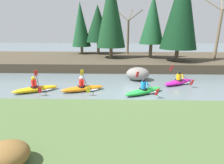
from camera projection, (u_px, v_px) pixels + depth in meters
The scene contains 15 objects.
ground_plane at pixel (134, 94), 10.79m from camera, with size 90.00×90.00×0.00m, color slate.
riverbank_far at pixel (126, 60), 20.26m from camera, with size 44.00×9.84×0.83m.
conifer_tree_far_left at pixel (81, 25), 22.01m from camera, with size 2.41×2.41×6.34m.
conifer_tree_left at pixel (98, 24), 21.96m from camera, with size 3.25×3.25×6.00m.
conifer_tree_mid_left at pixel (111, 10), 18.23m from camera, with size 3.14×3.14×8.78m.
conifer_tree_centre at pixel (152, 20), 18.47m from camera, with size 2.61×2.61×6.59m.
conifer_tree_mid_right at pixel (182, 7), 16.07m from camera, with size 3.47×3.47×8.82m.
bare_tree_upstream at pixel (128, 33), 22.05m from camera, with size 3.11×3.07×5.59m.
bare_tree_mid_upstream at pixel (219, 28), 18.24m from camera, with size 3.67×3.62×6.66m.
shrub_clump_nearest at pixel (6, 155), 3.88m from camera, with size 1.03×0.86×0.56m.
kayaker_lead at pixel (180, 82), 12.62m from camera, with size 2.63×1.97×1.20m.
kayaker_middle at pixel (145, 90), 10.75m from camera, with size 2.63×1.97×1.20m.
kayaker_trailing at pixel (84, 88), 11.22m from camera, with size 2.73×1.99×1.20m.
kayaker_far_back at pixel (37, 88), 11.13m from camera, with size 2.66×1.95×1.20m.
boulder_midstream at pixel (138, 74), 13.60m from camera, with size 1.79×1.40×1.01m.
Camera 1 is at (-1.04, -10.18, 3.75)m, focal length 28.00 mm.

